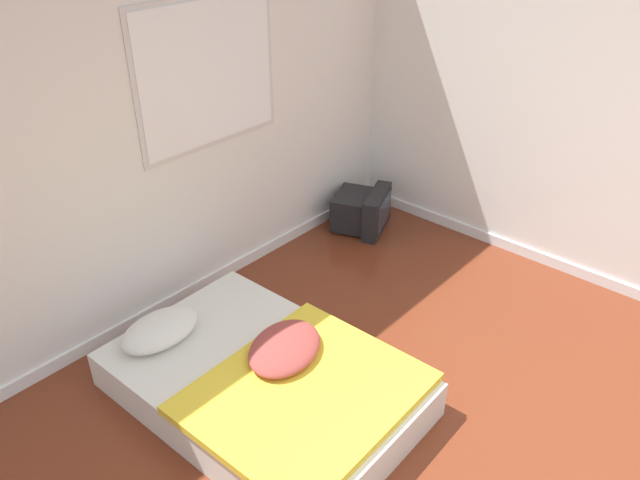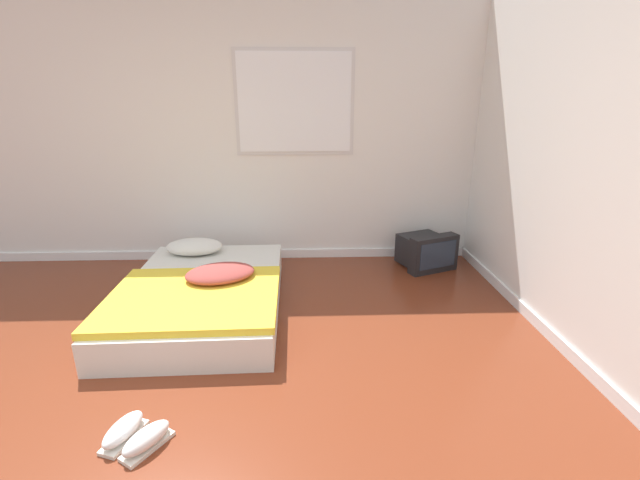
{
  "view_description": "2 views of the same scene",
  "coord_description": "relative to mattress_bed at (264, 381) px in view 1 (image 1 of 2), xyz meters",
  "views": [
    {
      "loc": [
        -1.67,
        -0.43,
        2.76
      ],
      "look_at": [
        1.12,
        2.04,
        0.53
      ],
      "focal_mm": 35.0,
      "sensor_mm": 36.0,
      "label": 1
    },
    {
      "loc": [
        0.97,
        -1.54,
        1.62
      ],
      "look_at": [
        1.1,
        1.85,
        0.51
      ],
      "focal_mm": 24.0,
      "sensor_mm": 36.0,
      "label": 2
    }
  ],
  "objects": [
    {
      "name": "crt_tv",
      "position": [
        2.03,
        0.86,
        0.02
      ],
      "size": [
        0.59,
        0.57,
        0.36
      ],
      "color": "black",
      "rests_on": "ground_plane"
    },
    {
      "name": "wall_back",
      "position": [
        -0.14,
        1.22,
        1.14
      ],
      "size": [
        7.82,
        0.08,
        2.6
      ],
      "color": "white",
      "rests_on": "ground_plane"
    },
    {
      "name": "mattress_bed",
      "position": [
        0.0,
        0.0,
        0.0
      ],
      "size": [
        1.24,
        1.81,
        0.38
      ],
      "color": "silver",
      "rests_on": "ground_plane"
    }
  ]
}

